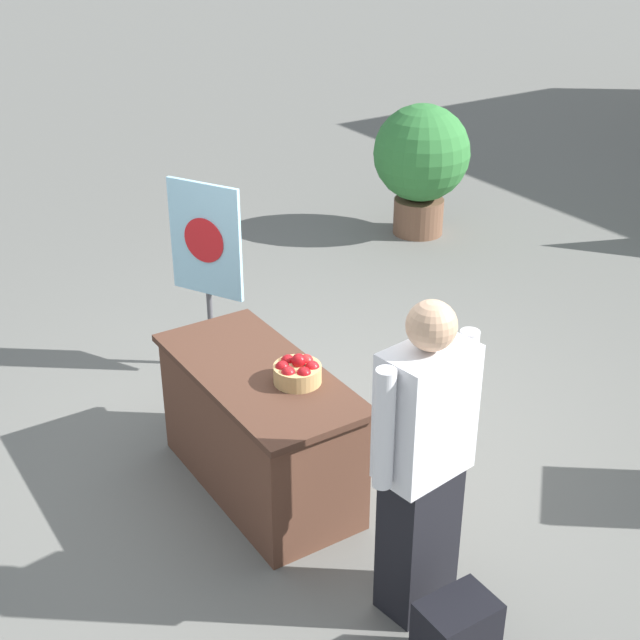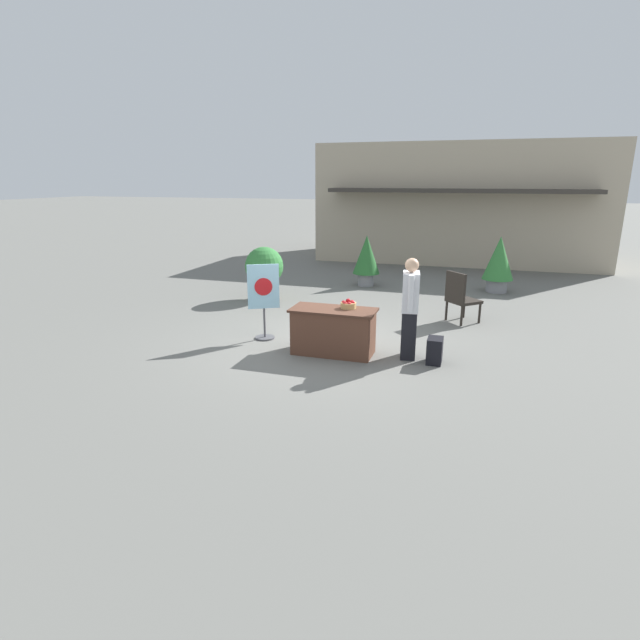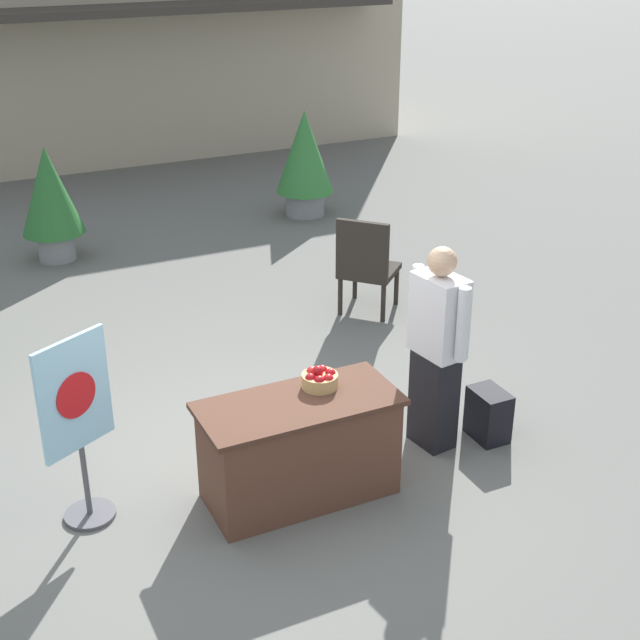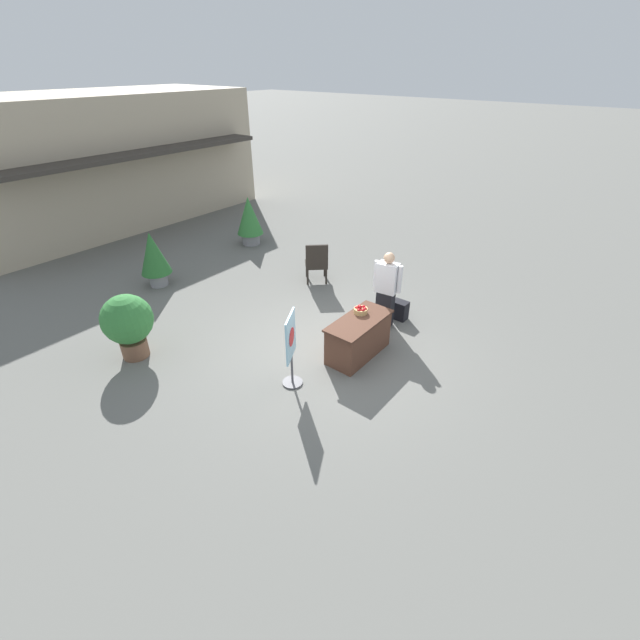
{
  "view_description": "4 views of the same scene",
  "coord_description": "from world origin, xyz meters",
  "views": [
    {
      "loc": [
        4.0,
        -2.54,
        3.27
      ],
      "look_at": [
        0.02,
        0.03,
        0.85
      ],
      "focal_mm": 50.0,
      "sensor_mm": 36.0,
      "label": 1
    },
    {
      "loc": [
        2.43,
        -8.25,
        2.88
      ],
      "look_at": [
        0.0,
        -0.55,
        0.58
      ],
      "focal_mm": 28.0,
      "sensor_mm": 36.0,
      "label": 2
    },
    {
      "loc": [
        -1.97,
        -5.42,
        3.91
      ],
      "look_at": [
        0.81,
        0.34,
        0.92
      ],
      "focal_mm": 50.0,
      "sensor_mm": 36.0,
      "label": 3
    },
    {
      "loc": [
        -5.49,
        -4.17,
        4.9
      ],
      "look_at": [
        -0.33,
        -0.04,
        0.86
      ],
      "focal_mm": 24.0,
      "sensor_mm": 36.0,
      "label": 4
    }
  ],
  "objects": [
    {
      "name": "ground_plane",
      "position": [
        0.0,
        0.0,
        0.0
      ],
      "size": [
        120.0,
        120.0,
        0.0
      ],
      "primitive_type": "plane",
      "color": "slate"
    },
    {
      "name": "storefront_building",
      "position": [
        1.69,
        10.96,
        2.01
      ],
      "size": [
        9.65,
        5.16,
        4.02
      ],
      "color": "#B7A88E",
      "rests_on": "ground_plane"
    },
    {
      "name": "display_table",
      "position": [
        0.23,
        -0.52,
        0.39
      ],
      "size": [
        1.42,
        0.65,
        0.78
      ],
      "color": "brown",
      "rests_on": "ground_plane"
    },
    {
      "name": "apple_basket",
      "position": [
        0.45,
        -0.4,
        0.85
      ],
      "size": [
        0.26,
        0.26,
        0.16
      ],
      "color": "tan",
      "rests_on": "display_table"
    },
    {
      "name": "person_visitor",
      "position": [
        1.47,
        -0.35,
        0.85
      ],
      "size": [
        0.32,
        0.6,
        1.66
      ],
      "rotation": [
        0.0,
        0.0,
        -3.0
      ],
      "color": "black",
      "rests_on": "ground_plane"
    },
    {
      "name": "backpack",
      "position": [
        1.91,
        -0.48,
        0.21
      ],
      "size": [
        0.24,
        0.34,
        0.42
      ],
      "color": "black",
      "rests_on": "ground_plane"
    },
    {
      "name": "poster_board",
      "position": [
        -1.21,
        -0.12,
        0.76
      ],
      "size": [
        0.52,
        0.36,
        1.39
      ],
      "rotation": [
        0.0,
        0.0,
        -1.07
      ],
      "color": "#4C4C51",
      "rests_on": "ground_plane"
    },
    {
      "name": "patio_chair",
      "position": [
        2.17,
        2.08,
        0.57
      ],
      "size": [
        0.78,
        0.78,
        1.06
      ],
      "rotation": [
        0.0,
        0.0,
        0.75
      ],
      "color": "#28231E",
      "rests_on": "ground_plane"
    },
    {
      "name": "potted_plant_far_right",
      "position": [
        -0.44,
        5.09,
        0.79
      ],
      "size": [
        0.74,
        0.74,
        1.39
      ],
      "color": "gray",
      "rests_on": "ground_plane"
    },
    {
      "name": "potted_plant_near_left",
      "position": [
        -2.48,
        2.79,
        0.76
      ],
      "size": [
        0.93,
        0.93,
        1.29
      ],
      "color": "brown",
      "rests_on": "ground_plane"
    },
    {
      "name": "potted_plant_far_left",
      "position": [
        2.99,
        5.35,
        0.8
      ],
      "size": [
        0.79,
        0.79,
        1.45
      ],
      "color": "gray",
      "rests_on": "ground_plane"
    }
  ]
}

